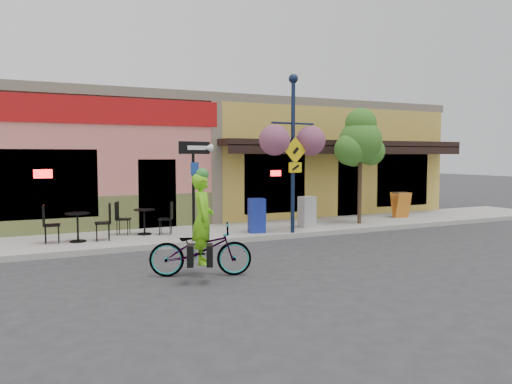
% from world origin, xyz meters
% --- Properties ---
extents(ground, '(90.00, 90.00, 0.00)m').
position_xyz_m(ground, '(0.00, 0.00, 0.00)').
color(ground, '#2D2D30').
rests_on(ground, ground).
extents(sidewalk, '(24.00, 3.00, 0.15)m').
position_xyz_m(sidewalk, '(0.00, 2.00, 0.07)').
color(sidewalk, '#9E9B93').
rests_on(sidewalk, ground).
extents(curb, '(24.00, 0.12, 0.15)m').
position_xyz_m(curb, '(0.00, 0.55, 0.07)').
color(curb, '#A8A59E').
rests_on(curb, ground).
extents(building, '(18.20, 8.20, 4.50)m').
position_xyz_m(building, '(0.00, 7.50, 2.25)').
color(building, '#DB766C').
rests_on(building, ground).
extents(bicycle, '(2.16, 1.38, 1.07)m').
position_xyz_m(bicycle, '(-3.72, -2.62, 0.54)').
color(bicycle, maroon).
rests_on(bicycle, ground).
extents(cyclist_rider, '(0.64, 0.77, 1.81)m').
position_xyz_m(cyclist_rider, '(-3.67, -2.62, 0.91)').
color(cyclist_rider, '#6FD716').
rests_on(cyclist_rider, ground).
extents(lamp_post, '(1.52, 0.72, 4.63)m').
position_xyz_m(lamp_post, '(0.31, 0.65, 2.47)').
color(lamp_post, '#131F3C').
rests_on(lamp_post, sidewalk).
extents(one_way_sign, '(1.03, 0.53, 2.64)m').
position_xyz_m(one_way_sign, '(-2.75, 0.65, 1.47)').
color(one_way_sign, black).
rests_on(one_way_sign, sidewalk).
extents(cafe_set_left, '(1.76, 1.02, 1.00)m').
position_xyz_m(cafe_set_left, '(-5.58, 1.73, 0.65)').
color(cafe_set_left, black).
rests_on(cafe_set_left, sidewalk).
extents(cafe_set_right, '(1.78, 1.37, 0.96)m').
position_xyz_m(cafe_set_right, '(-3.71, 2.18, 0.63)').
color(cafe_set_right, black).
rests_on(cafe_set_right, sidewalk).
extents(newspaper_box_blue, '(0.52, 0.47, 1.01)m').
position_xyz_m(newspaper_box_blue, '(-0.64, 1.12, 0.65)').
color(newspaper_box_blue, '#192B9B').
rests_on(newspaper_box_blue, sidewalk).
extents(newspaper_box_grey, '(0.46, 0.42, 0.97)m').
position_xyz_m(newspaper_box_grey, '(1.27, 1.41, 0.64)').
color(newspaper_box_grey, '#A5A5A5').
rests_on(newspaper_box_grey, sidewalk).
extents(street_tree, '(1.87, 1.87, 3.88)m').
position_xyz_m(street_tree, '(3.31, 1.39, 2.09)').
color(street_tree, '#3D7A26').
rests_on(street_tree, sidewalk).
extents(sandwich_board, '(0.60, 0.47, 0.93)m').
position_xyz_m(sandwich_board, '(5.66, 1.86, 0.62)').
color(sandwich_board, orange).
rests_on(sandwich_board, sidewalk).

